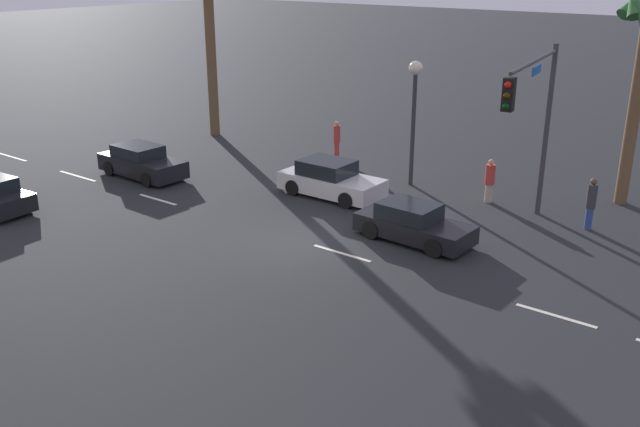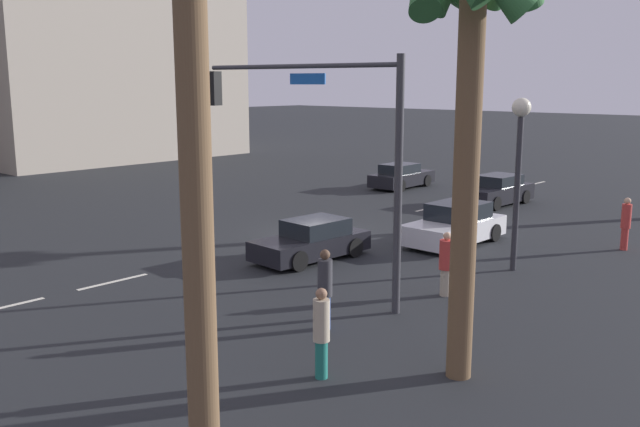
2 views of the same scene
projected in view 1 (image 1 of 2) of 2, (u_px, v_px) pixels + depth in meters
name	position (u px, v px, depth m)	size (l,w,h in m)	color
ground_plane	(303.00, 242.00, 23.75)	(220.00, 220.00, 0.00)	#232628
lane_stripe_0	(12.00, 157.00, 33.91)	(2.47, 0.14, 0.01)	silver
lane_stripe_1	(78.00, 176.00, 30.93)	(2.56, 0.14, 0.01)	silver
lane_stripe_2	(158.00, 200.00, 27.93)	(2.14, 0.14, 0.01)	silver
lane_stripe_3	(342.00, 253.00, 22.85)	(2.25, 0.14, 0.01)	silver
lane_stripe_4	(556.00, 316.00, 18.86)	(2.21, 0.14, 0.01)	silver
car_0	(142.00, 162.00, 30.68)	(4.29, 1.95, 1.39)	black
car_1	(413.00, 224.00, 23.71)	(4.09, 1.92, 1.30)	black
car_2	(331.00, 180.00, 28.20)	(4.26, 1.95, 1.45)	silver
traffic_signal	(536.00, 110.00, 23.18)	(1.09, 6.29, 6.30)	#38383D
streetlamp	(414.00, 98.00, 28.52)	(0.56, 0.56, 5.21)	#2D2D33
pedestrian_0	(591.00, 202.00, 24.56)	(0.39, 0.39, 1.90)	#2D478C
pedestrian_1	(490.00, 180.00, 27.38)	(0.55, 0.55, 1.74)	#B2A58C
pedestrian_2	(337.00, 138.00, 33.44)	(0.45, 0.45, 1.81)	#BF3833
palm_tree_2	(210.00, 7.00, 35.95)	(2.32, 2.44, 9.61)	brown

